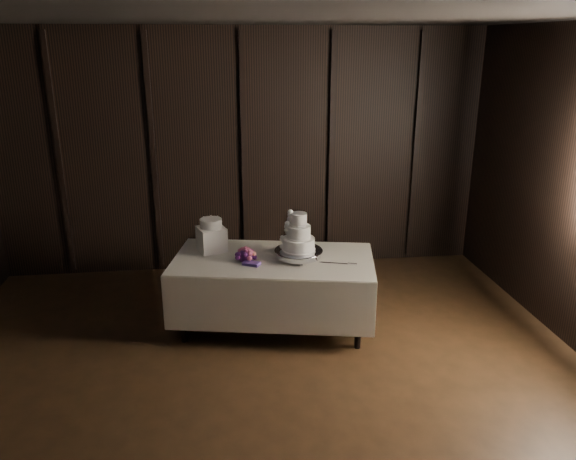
{
  "coord_description": "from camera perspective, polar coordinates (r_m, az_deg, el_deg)",
  "views": [
    {
      "loc": [
        -0.31,
        -3.41,
        2.82
      ],
      "look_at": [
        0.34,
        1.78,
        1.05
      ],
      "focal_mm": 35.0,
      "sensor_mm": 36.0,
      "label": 1
    }
  ],
  "objects": [
    {
      "name": "small_cake",
      "position": [
        5.77,
        -7.84,
        0.68
      ],
      "size": [
        0.28,
        0.28,
        0.09
      ],
      "primitive_type": "cylinder",
      "rotation": [
        0.0,
        0.0,
        0.3
      ],
      "color": "white",
      "rests_on": "box_pedestal"
    },
    {
      "name": "cake_stand",
      "position": [
        5.58,
        1.08,
        -2.49
      ],
      "size": [
        0.63,
        0.63,
        0.09
      ],
      "primitive_type": "cylinder",
      "rotation": [
        0.0,
        0.0,
        0.37
      ],
      "color": "silver",
      "rests_on": "display_table"
    },
    {
      "name": "box_pedestal",
      "position": [
        5.82,
        -7.76,
        -0.91
      ],
      "size": [
        0.33,
        0.33,
        0.25
      ],
      "primitive_type": "cube",
      "rotation": [
        0.0,
        0.0,
        0.34
      ],
      "color": "white",
      "rests_on": "display_table"
    },
    {
      "name": "display_table",
      "position": [
        5.75,
        -1.49,
        -6.05
      ],
      "size": [
        2.16,
        1.41,
        0.76
      ],
      "rotation": [
        0.0,
        0.0,
        -0.2
      ],
      "color": "beige",
      "rests_on": "ground"
    },
    {
      "name": "bouquet",
      "position": [
        5.54,
        -4.34,
        -2.57
      ],
      "size": [
        0.42,
        0.45,
        0.17
      ],
      "primitive_type": null,
      "rotation": [
        0.0,
        0.0,
        -0.52
      ],
      "color": "#D0587B",
      "rests_on": "display_table"
    },
    {
      "name": "room",
      "position": [
        3.67,
        -1.77,
        -2.39
      ],
      "size": [
        6.08,
        7.08,
        3.08
      ],
      "color": "black",
      "rests_on": "ground"
    },
    {
      "name": "cake_knife",
      "position": [
        5.49,
        4.61,
        -3.37
      ],
      "size": [
        0.36,
        0.13,
        0.01
      ],
      "primitive_type": "cube",
      "rotation": [
        0.0,
        0.0,
        -0.3
      ],
      "color": "silver",
      "rests_on": "display_table"
    },
    {
      "name": "wedding_cake",
      "position": [
        5.5,
        0.82,
        -0.65
      ],
      "size": [
        0.36,
        0.32,
        0.38
      ],
      "rotation": [
        0.0,
        0.0,
        -0.18
      ],
      "color": "white",
      "rests_on": "cake_stand"
    }
  ]
}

